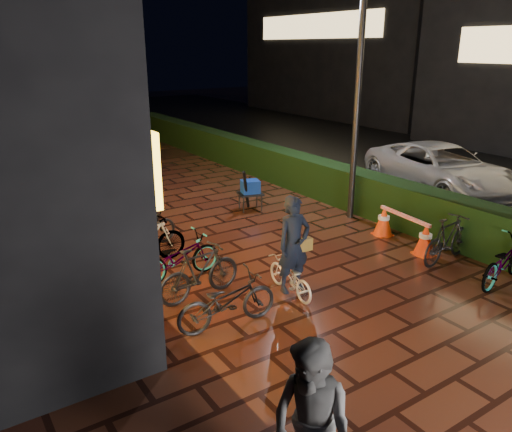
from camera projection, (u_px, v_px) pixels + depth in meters
ground at (385, 310)px, 7.87m from camera, size 80.00×80.00×0.00m
asphalt_road at (460, 172)px, 16.53m from camera, size 11.00×60.00×0.01m
hedge at (267, 162)px, 15.75m from camera, size 0.70×20.00×1.00m
bystander_person at (311, 428)px, 4.30m from camera, size 0.76×0.90×1.66m
van at (441, 168)px, 14.14m from camera, size 3.11×5.13×1.33m
lamp_post_hedge at (358, 90)px, 11.20m from camera, size 0.53×0.16×5.50m
lamp_post_sf at (57, 95)px, 12.57m from camera, size 0.48×0.24×5.08m
cyclist at (292, 260)px, 8.16m from camera, size 0.64×1.23×1.73m
traffic_barrier at (403, 229)px, 10.40m from camera, size 0.56×1.64×0.66m
cart_assembly at (250, 188)px, 12.51m from camera, size 0.74×0.63×1.12m
parked_bikes_storefront at (154, 242)px, 9.47m from camera, size 1.80×6.16×0.92m
parked_bikes_hedge at (500, 259)px, 8.67m from camera, size 1.70×2.66×0.92m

